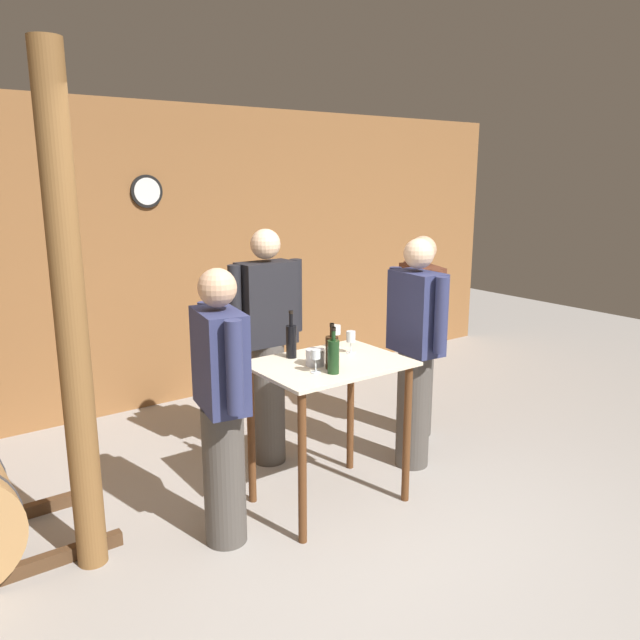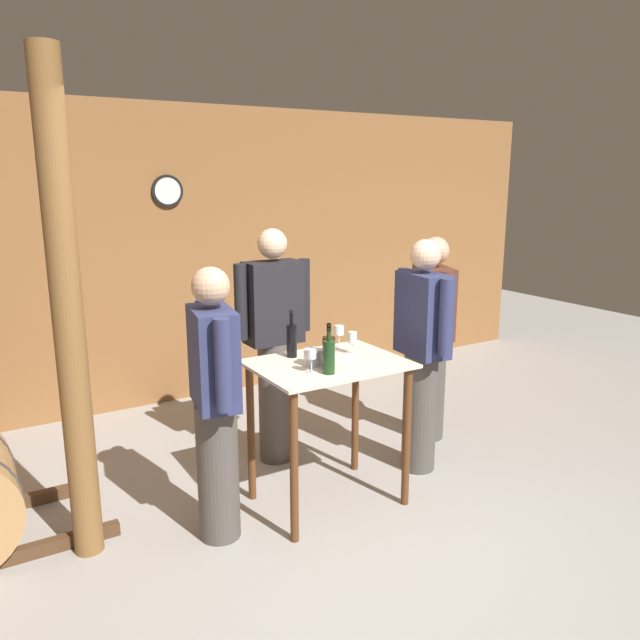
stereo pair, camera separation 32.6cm
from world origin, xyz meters
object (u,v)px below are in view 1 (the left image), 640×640
at_px(wine_bottle_left, 333,356).
at_px(person_visitor_near_door, 267,342).
at_px(wine_glass_near_left, 316,356).
at_px(wine_glass_near_right, 336,331).
at_px(wooden_post, 71,324).
at_px(ice_bucket, 315,357).
at_px(person_host, 222,404).
at_px(wine_bottle_center, 332,351).
at_px(person_visitor_bearded, 420,333).
at_px(wine_bottle_far_left, 292,340).
at_px(wine_glass_near_center, 351,338).
at_px(person_visitor_with_scarf, 415,349).

bearing_deg(wine_bottle_left, person_visitor_near_door, 83.13).
bearing_deg(wine_glass_near_left, wine_glass_near_right, 40.74).
xyz_separation_m(wooden_post, wine_glass_near_left, (1.26, -0.36, -0.30)).
xyz_separation_m(ice_bucket, person_host, (-0.65, -0.01, -0.15)).
distance_m(person_host, person_visitor_near_door, 1.06).
relative_size(wine_bottle_center, person_visitor_bearded, 0.17).
distance_m(wine_glass_near_left, wine_glass_near_right, 0.57).
height_order(wine_bottle_left, wine_glass_near_right, wine_bottle_left).
distance_m(wine_bottle_far_left, person_host, 0.70).
xyz_separation_m(wine_glass_near_left, wine_glass_near_right, (0.44, 0.37, 0.01)).
bearing_deg(wooden_post, wine_bottle_left, -17.78).
bearing_deg(wooden_post, wine_glass_near_left, -15.89).
xyz_separation_m(wine_glass_near_left, wine_glass_near_center, (0.43, 0.20, 0.00)).
xyz_separation_m(person_visitor_bearded, person_visitor_near_door, (-1.25, 0.28, 0.06)).
distance_m(person_visitor_with_scarf, person_visitor_near_door, 1.05).
xyz_separation_m(wine_bottle_center, person_visitor_with_scarf, (0.88, 0.18, -0.17)).
relative_size(wine_bottle_left, wine_glass_near_left, 1.97).
height_order(wine_bottle_left, wine_glass_near_center, wine_bottle_left).
height_order(wine_bottle_far_left, person_visitor_with_scarf, person_visitor_with_scarf).
distance_m(wine_glass_near_center, person_visitor_bearded, 1.09).
distance_m(wine_glass_near_right, person_host, 1.06).
bearing_deg(person_host, wine_bottle_center, -8.31).
height_order(wine_bottle_center, ice_bucket, wine_bottle_center).
relative_size(wine_bottle_left, person_visitor_with_scarf, 0.17).
bearing_deg(wooden_post, person_visitor_with_scarf, -4.35).
relative_size(wine_bottle_left, wine_glass_near_center, 1.89).
bearing_deg(person_visitor_with_scarf, wine_bottle_far_left, 170.52).
distance_m(wine_bottle_center, wine_glass_near_right, 0.48).
bearing_deg(wine_bottle_left, wine_bottle_far_left, 92.55).
bearing_deg(person_visitor_with_scarf, wine_bottle_center, -168.58).
xyz_separation_m(wine_bottle_center, person_visitor_bearded, (1.31, 0.56, -0.20)).
distance_m(wine_glass_near_center, person_host, 1.02).
xyz_separation_m(wine_bottle_far_left, ice_bucket, (0.02, -0.23, -0.06)).
distance_m(wine_bottle_left, ice_bucket, 0.20).
height_order(wine_glass_near_center, person_visitor_near_door, person_visitor_near_door).
distance_m(wine_glass_near_left, person_host, 0.61).
height_order(wine_glass_near_right, person_host, person_host).
relative_size(wine_bottle_center, wine_glass_near_center, 1.90).
bearing_deg(person_visitor_bearded, wine_bottle_center, -156.66).
xyz_separation_m(wine_bottle_left, person_visitor_bearded, (1.36, 0.64, -0.20)).
bearing_deg(person_visitor_with_scarf, person_visitor_bearded, 41.89).
distance_m(wine_glass_near_left, person_visitor_bearded, 1.56).
distance_m(wooden_post, ice_bucket, 1.41).
xyz_separation_m(wine_bottle_left, person_host, (-0.64, 0.18, -0.21)).
bearing_deg(wine_bottle_far_left, wine_glass_near_center, -21.05).
relative_size(ice_bucket, person_host, 0.07).
bearing_deg(ice_bucket, person_visitor_near_door, 81.76).
xyz_separation_m(wine_glass_near_center, wine_glass_near_right, (0.01, 0.17, 0.01)).
xyz_separation_m(wine_bottle_far_left, wine_glass_near_right, (0.38, 0.03, -0.00)).
xyz_separation_m(wine_bottle_center, wine_glass_near_left, (-0.13, -0.01, -0.00)).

